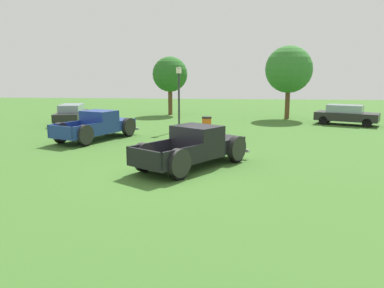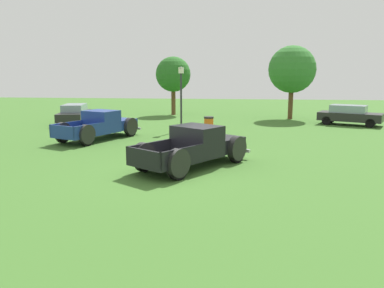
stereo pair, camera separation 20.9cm
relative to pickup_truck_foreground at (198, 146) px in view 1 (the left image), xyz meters
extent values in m
plane|color=#3D6B28|center=(-0.94, -1.29, -0.75)|extent=(80.00, 80.00, 0.00)
cube|color=black|center=(0.79, 1.12, -0.08)|extent=(2.16, 2.16, 0.57)
cube|color=silver|center=(1.25, 1.77, -0.08)|extent=(1.19, 0.86, 0.47)
sphere|color=silver|center=(0.72, 2.11, -0.05)|extent=(0.21, 0.21, 0.21)
sphere|color=silver|center=(1.74, 1.40, -0.05)|extent=(0.21, 0.21, 0.21)
cube|color=black|center=(-0.04, -0.05, 0.23)|extent=(2.17, 2.08, 1.18)
cube|color=#8C9EA8|center=(0.32, 0.46, 0.49)|extent=(1.24, 0.89, 0.52)
cube|color=black|center=(-1.04, -1.48, -0.31)|extent=(2.65, 2.75, 0.10)
cube|color=black|center=(-1.71, -1.01, 0.03)|extent=(1.31, 1.81, 0.57)
cube|color=black|center=(-0.37, -1.95, 0.03)|extent=(1.31, 1.81, 0.57)
cube|color=black|center=(-1.64, -2.33, 0.03)|extent=(1.45, 1.06, 0.57)
cylinder|color=black|center=(0.08, 1.62, -0.36)|extent=(0.63, 0.77, 0.78)
cylinder|color=#B7B7BC|center=(0.08, 1.63, -0.36)|extent=(0.38, 0.40, 0.31)
cylinder|color=black|center=(0.08, 1.62, -0.16)|extent=(0.80, 0.97, 0.99)
cylinder|color=black|center=(1.50, 0.63, -0.36)|extent=(0.63, 0.77, 0.78)
cylinder|color=#B7B7BC|center=(1.50, 0.62, -0.36)|extent=(0.38, 0.40, 0.31)
cylinder|color=black|center=(1.50, 0.63, -0.16)|extent=(0.80, 0.97, 0.99)
cylinder|color=black|center=(-1.89, -1.19, -0.36)|extent=(0.63, 0.77, 0.78)
cylinder|color=#B7B7BC|center=(-1.90, -1.19, -0.36)|extent=(0.38, 0.40, 0.31)
cylinder|color=black|center=(-1.89, -1.19, -0.16)|extent=(0.80, 0.97, 0.99)
cylinder|color=black|center=(-0.48, -2.19, -0.36)|extent=(0.63, 0.77, 0.78)
cylinder|color=#B7B7BC|center=(-0.47, -2.19, -0.36)|extent=(0.38, 0.40, 0.31)
cylinder|color=black|center=(-0.48, -2.19, -0.16)|extent=(0.80, 0.97, 0.99)
cube|color=silver|center=(1.27, 1.80, -0.40)|extent=(1.59, 1.16, 0.12)
cube|color=navy|center=(-5.24, 6.94, -0.09)|extent=(2.03, 2.02, 0.56)
cube|color=silver|center=(-4.92, 7.65, -0.09)|extent=(1.29, 0.62, 0.47)
sphere|color=silver|center=(-5.49, 7.88, -0.06)|extent=(0.20, 0.20, 0.20)
sphere|color=silver|center=(-4.36, 7.38, -0.06)|extent=(0.20, 0.20, 0.20)
cube|color=navy|center=(-5.82, 5.64, 0.22)|extent=(2.09, 1.90, 1.17)
cube|color=#8C9EA8|center=(-5.57, 6.20, 0.48)|extent=(1.35, 0.64, 0.51)
cube|color=navy|center=(-6.53, 4.07, -0.31)|extent=(2.42, 2.64, 0.10)
cube|color=navy|center=(-7.27, 4.40, 0.02)|extent=(0.95, 1.98, 0.56)
cube|color=navy|center=(-5.79, 3.74, 0.02)|extent=(0.95, 1.98, 0.56)
cube|color=navy|center=(-6.95, 3.13, 0.02)|extent=(1.58, 0.77, 0.56)
cylinder|color=black|center=(-6.02, 7.29, -0.36)|extent=(0.52, 0.79, 0.77)
cylinder|color=#B7B7BC|center=(-6.03, 7.29, -0.36)|extent=(0.35, 0.38, 0.31)
cylinder|color=black|center=(-6.02, 7.29, -0.17)|extent=(0.66, 1.00, 0.97)
cylinder|color=black|center=(-4.46, 6.59, -0.36)|extent=(0.52, 0.79, 0.77)
cylinder|color=#B7B7BC|center=(-4.45, 6.58, -0.36)|extent=(0.35, 0.38, 0.31)
cylinder|color=black|center=(-4.46, 6.59, -0.17)|extent=(0.66, 1.00, 0.97)
cylinder|color=black|center=(-7.41, 4.19, -0.36)|extent=(0.52, 0.79, 0.77)
cylinder|color=#B7B7BC|center=(-7.42, 4.19, -0.36)|extent=(0.35, 0.38, 0.31)
cylinder|color=black|center=(-7.41, 4.19, -0.17)|extent=(0.66, 1.00, 0.97)
cylinder|color=black|center=(-5.86, 3.49, -0.36)|extent=(0.52, 0.79, 0.77)
cylinder|color=#B7B7BC|center=(-5.85, 3.48, -0.36)|extent=(0.35, 0.38, 0.31)
cylinder|color=black|center=(-5.86, 3.49, -0.17)|extent=(0.66, 1.00, 0.97)
cube|color=silver|center=(-4.90, 7.69, -0.40)|extent=(1.73, 0.85, 0.12)
cube|color=black|center=(9.29, 12.99, -0.17)|extent=(4.43, 3.25, 0.56)
cube|color=#7F939E|center=(9.16, 13.04, 0.37)|extent=(2.68, 2.25, 0.51)
cylinder|color=black|center=(10.87, 13.08, -0.45)|extent=(0.62, 0.42, 0.60)
cylinder|color=black|center=(10.24, 11.72, -0.45)|extent=(0.62, 0.42, 0.60)
cylinder|color=black|center=(8.33, 14.25, -0.45)|extent=(0.62, 0.42, 0.60)
cylinder|color=black|center=(7.71, 12.89, -0.45)|extent=(0.62, 0.42, 0.60)
cube|color=black|center=(-9.89, 11.69, -0.18)|extent=(2.36, 4.30, 0.55)
cube|color=#7F939E|center=(-9.92, 11.82, 0.35)|extent=(1.78, 2.49, 0.51)
cylinder|color=black|center=(-8.92, 10.46, -0.45)|extent=(0.29, 0.61, 0.59)
cylinder|color=black|center=(-10.38, 10.20, -0.45)|extent=(0.29, 0.61, 0.59)
cylinder|color=black|center=(-9.41, 13.18, -0.45)|extent=(0.29, 0.61, 0.59)
cylinder|color=black|center=(-10.86, 12.92, -0.45)|extent=(0.29, 0.61, 0.59)
cube|color=#2D2D33|center=(-1.90, 9.07, -0.62)|extent=(0.36, 0.36, 0.25)
cylinder|color=#2D2D33|center=(-1.90, 9.07, 1.14)|extent=(0.12, 0.12, 3.28)
cube|color=#F2EACC|center=(-1.90, 9.07, 2.96)|extent=(0.28, 0.28, 0.36)
cone|color=#2D2D33|center=(-1.90, 9.07, 3.14)|extent=(0.32, 0.32, 0.14)
cylinder|color=orange|center=(-0.16, 8.64, -0.32)|extent=(0.56, 0.56, 0.85)
cylinder|color=black|center=(-0.16, 8.64, 0.15)|extent=(0.59, 0.59, 0.10)
cylinder|color=brown|center=(-3.83, 18.31, 0.41)|extent=(0.36, 0.36, 2.32)
sphere|color=#286623|center=(-3.83, 18.31, 2.67)|extent=(2.94, 2.94, 2.94)
cylinder|color=brown|center=(5.68, 16.21, 0.48)|extent=(0.36, 0.36, 2.46)
sphere|color=#33752D|center=(5.68, 16.21, 3.06)|extent=(3.59, 3.59, 3.59)
camera|label=1|loc=(1.17, -15.00, 2.85)|focal=36.83mm
camera|label=2|loc=(1.38, -14.98, 2.85)|focal=36.83mm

